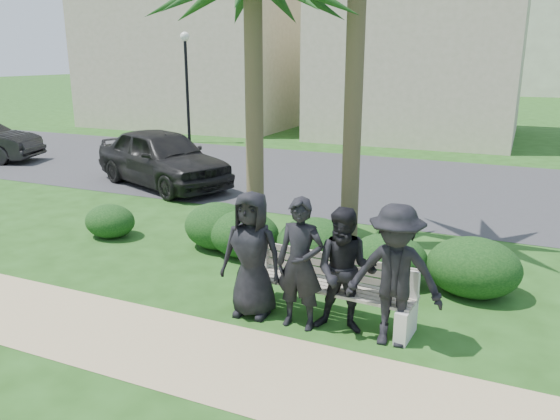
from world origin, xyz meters
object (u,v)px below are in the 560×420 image
at_px(man_c, 345,271).
at_px(man_d, 395,276).
at_px(street_lamp, 186,68).
at_px(car_a, 162,158).
at_px(man_a, 252,254).
at_px(park_bench, 327,292).
at_px(man_b, 300,264).

height_order(man_c, man_d, man_d).
distance_m(street_lamp, man_c, 16.50).
xyz_separation_m(man_d, car_a, (-7.54, 5.86, -0.11)).
bearing_deg(man_c, man_a, 174.49).
xyz_separation_m(street_lamp, park_bench, (10.18, -12.28, -2.58)).
distance_m(man_b, man_c, 0.57).
bearing_deg(street_lamp, car_a, -62.04).
xyz_separation_m(street_lamp, man_c, (10.50, -12.54, -2.13)).
xyz_separation_m(man_c, man_d, (0.63, -0.07, 0.07)).
height_order(man_d, car_a, man_d).
bearing_deg(man_a, man_d, -4.83).
bearing_deg(man_b, man_c, 10.79).
distance_m(park_bench, man_d, 1.13).
relative_size(man_a, man_d, 0.97).
distance_m(man_d, car_a, 9.55).
bearing_deg(car_a, man_a, -113.75).
distance_m(street_lamp, park_bench, 16.16).
bearing_deg(man_d, man_c, 168.54).
relative_size(street_lamp, car_a, 0.95).
relative_size(street_lamp, park_bench, 1.82).
distance_m(street_lamp, man_a, 15.75).
height_order(park_bench, car_a, car_a).
bearing_deg(car_a, park_bench, -107.77).
xyz_separation_m(street_lamp, car_a, (3.59, -6.76, -2.18)).
bearing_deg(man_b, man_a, 174.79).
xyz_separation_m(street_lamp, man_b, (9.94, -12.65, -2.09)).
bearing_deg(street_lamp, man_c, -50.06).
bearing_deg(park_bench, man_d, -15.04).
height_order(park_bench, man_b, man_b).
bearing_deg(car_a, man_b, -110.64).
bearing_deg(man_c, man_d, -14.46).
distance_m(street_lamp, car_a, 7.96).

